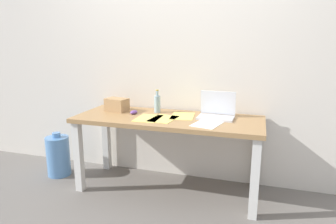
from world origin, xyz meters
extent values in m
plane|color=slate|center=(0.00, 0.00, 0.00)|extent=(8.00, 8.00, 0.00)
cube|color=silver|center=(0.00, 0.39, 1.30)|extent=(5.20, 0.08, 2.60)
cube|color=#A37A4C|center=(0.00, 0.00, 0.71)|extent=(1.74, 0.67, 0.04)
cube|color=silver|center=(-0.81, -0.27, 0.35)|extent=(0.07, 0.07, 0.69)
cube|color=silver|center=(0.81, -0.27, 0.35)|extent=(0.07, 0.07, 0.69)
cube|color=silver|center=(-0.81, 0.27, 0.35)|extent=(0.07, 0.07, 0.69)
cube|color=silver|center=(0.81, 0.27, 0.35)|extent=(0.07, 0.07, 0.69)
cube|color=silver|center=(0.43, 0.07, 0.74)|extent=(0.33, 0.21, 0.02)
cube|color=white|center=(0.44, 0.18, 0.86)|extent=(0.33, 0.04, 0.22)
cylinder|color=#99B7C1|center=(-0.16, 0.16, 0.81)|extent=(0.06, 0.06, 0.17)
cylinder|color=#99B7C1|center=(-0.16, 0.16, 0.92)|extent=(0.03, 0.03, 0.05)
cylinder|color=gold|center=(-0.16, 0.16, 0.95)|extent=(0.03, 0.03, 0.01)
ellipsoid|color=#724799|center=(-0.36, 0.03, 0.75)|extent=(0.07, 0.10, 0.03)
cube|color=tan|center=(-0.57, 0.10, 0.79)|extent=(0.24, 0.19, 0.13)
cube|color=#F4E06B|center=(0.12, 0.08, 0.73)|extent=(0.25, 0.32, 0.00)
cube|color=white|center=(0.39, -0.12, 0.73)|extent=(0.27, 0.34, 0.00)
cube|color=#F4E06B|center=(-0.02, -0.07, 0.73)|extent=(0.24, 0.32, 0.00)
cube|color=#F4E06B|center=(-0.16, -0.10, 0.73)|extent=(0.21, 0.30, 0.00)
cylinder|color=#598CC6|center=(-1.23, -0.03, 0.21)|extent=(0.24, 0.24, 0.43)
cylinder|color=#598CC6|center=(-1.23, -0.03, 0.45)|extent=(0.09, 0.09, 0.05)
camera|label=1|loc=(0.79, -2.57, 1.41)|focal=31.83mm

